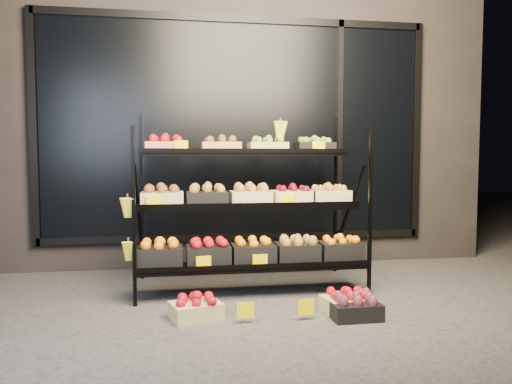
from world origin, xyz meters
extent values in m
plane|color=#514F4C|center=(0.00, 0.00, 0.00)|extent=(24.00, 24.00, 0.00)
cube|color=#2D2826|center=(0.00, 2.60, 1.75)|extent=(6.00, 2.00, 3.50)
cube|color=black|center=(0.00, 1.58, 1.55)|extent=(4.20, 0.04, 2.40)
cube|color=black|center=(0.00, 1.56, 0.34)|extent=(4.30, 0.06, 0.08)
cube|color=black|center=(0.00, 1.56, 2.76)|extent=(4.30, 0.06, 0.08)
cube|color=black|center=(-2.15, 1.56, 1.55)|extent=(0.08, 0.06, 2.50)
cube|color=black|center=(2.15, 1.56, 1.55)|extent=(0.08, 0.06, 2.50)
cube|color=black|center=(1.20, 1.56, 1.55)|extent=(0.06, 0.06, 2.50)
cylinder|color=black|center=(1.55, 1.53, 1.05)|extent=(0.02, 0.02, 0.25)
cube|color=black|center=(-1.02, 0.18, 0.75)|extent=(0.03, 0.03, 1.50)
cube|color=black|center=(1.02, 0.18, 0.75)|extent=(0.03, 0.03, 1.50)
cube|color=black|center=(-1.02, 1.15, 0.83)|extent=(0.03, 0.03, 1.66)
cube|color=black|center=(1.02, 1.15, 0.83)|extent=(0.03, 0.03, 1.66)
cube|color=black|center=(0.00, 0.35, 0.27)|extent=(2.05, 0.42, 0.03)
cube|color=black|center=(0.00, 0.15, 0.30)|extent=(2.05, 0.02, 0.05)
cube|color=black|center=(0.00, 0.65, 0.77)|extent=(2.05, 0.40, 0.03)
cube|color=black|center=(0.00, 0.46, 0.80)|extent=(2.05, 0.02, 0.05)
cube|color=black|center=(0.00, 0.95, 1.27)|extent=(2.05, 0.40, 0.03)
cube|color=black|center=(0.00, 0.76, 1.30)|extent=(2.05, 0.02, 0.05)
cube|color=tan|center=(-0.77, 0.95, 1.33)|extent=(0.38, 0.28, 0.11)
ellipsoid|color=red|center=(-0.77, 0.95, 1.42)|extent=(0.32, 0.24, 0.07)
cube|color=tan|center=(-0.23, 0.95, 1.33)|extent=(0.38, 0.28, 0.11)
ellipsoid|color=brown|center=(-0.23, 0.95, 1.42)|extent=(0.32, 0.24, 0.07)
cube|color=#DCC77F|center=(0.24, 0.95, 1.33)|extent=(0.38, 0.28, 0.11)
ellipsoid|color=#7DAF2B|center=(0.24, 0.95, 1.42)|extent=(0.32, 0.24, 0.07)
cube|color=black|center=(0.73, 0.95, 1.33)|extent=(0.38, 0.28, 0.11)
ellipsoid|color=#7DAF2B|center=(0.73, 0.95, 1.42)|extent=(0.32, 0.24, 0.07)
cube|color=#DCC77F|center=(-0.80, 0.65, 0.85)|extent=(0.38, 0.28, 0.14)
ellipsoid|color=brown|center=(-0.80, 0.65, 0.95)|extent=(0.32, 0.24, 0.07)
cube|color=black|center=(-0.39, 0.65, 0.85)|extent=(0.38, 0.28, 0.14)
ellipsoid|color=#B67F33|center=(-0.39, 0.65, 0.95)|extent=(0.32, 0.24, 0.07)
cube|color=#DCC77F|center=(0.02, 0.65, 0.85)|extent=(0.38, 0.28, 0.14)
ellipsoid|color=#B67F33|center=(0.02, 0.65, 0.95)|extent=(0.32, 0.24, 0.07)
cube|color=#DCC77F|center=(0.43, 0.65, 0.85)|extent=(0.38, 0.28, 0.14)
ellipsoid|color=maroon|center=(0.43, 0.65, 0.95)|extent=(0.32, 0.24, 0.07)
cube|color=#DCC77F|center=(0.79, 0.65, 0.85)|extent=(0.38, 0.28, 0.14)
ellipsoid|color=#B67F33|center=(0.79, 0.65, 0.95)|extent=(0.32, 0.24, 0.07)
cube|color=black|center=(-0.82, 0.35, 0.37)|extent=(0.38, 0.28, 0.18)
ellipsoid|color=orange|center=(-0.82, 0.35, 0.49)|extent=(0.32, 0.24, 0.07)
cube|color=black|center=(-0.40, 0.35, 0.37)|extent=(0.38, 0.28, 0.18)
ellipsoid|color=red|center=(-0.40, 0.35, 0.49)|extent=(0.32, 0.24, 0.07)
cube|color=black|center=(0.00, 0.35, 0.37)|extent=(0.38, 0.28, 0.18)
ellipsoid|color=orange|center=(0.00, 0.35, 0.49)|extent=(0.32, 0.24, 0.07)
cube|color=black|center=(0.40, 0.35, 0.37)|extent=(0.38, 0.28, 0.18)
ellipsoid|color=#B67F33|center=(0.40, 0.35, 0.49)|extent=(0.32, 0.24, 0.07)
cube|color=black|center=(0.81, 0.35, 0.37)|extent=(0.38, 0.28, 0.18)
ellipsoid|color=orange|center=(0.81, 0.35, 0.49)|extent=(0.32, 0.24, 0.07)
ellipsoid|color=yellow|center=(-1.07, 0.20, 0.91)|extent=(0.14, 0.08, 0.22)
ellipsoid|color=yellow|center=(-1.07, 0.20, 0.55)|extent=(0.14, 0.08, 0.22)
ellipsoid|color=yellow|center=(0.35, 0.85, 1.60)|extent=(0.14, 0.08, 0.22)
cube|color=#FDDE00|center=(-0.88, 0.50, 0.84)|extent=(0.13, 0.01, 0.12)
cube|color=#FDDE00|center=(0.35, 0.50, 0.84)|extent=(0.13, 0.01, 0.12)
cube|color=#FDDE00|center=(0.73, 0.80, 1.34)|extent=(0.13, 0.01, 0.12)
cube|color=#FDDE00|center=(-0.63, 0.80, 1.34)|extent=(0.13, 0.01, 0.12)
cube|color=#FDDE00|center=(-0.45, 0.20, 0.34)|extent=(0.13, 0.01, 0.12)
cube|color=#FDDE00|center=(0.03, 0.20, 0.34)|extent=(0.13, 0.01, 0.12)
cube|color=#FDDE00|center=(-0.18, -0.40, 0.06)|extent=(0.13, 0.01, 0.12)
cube|color=#FDDE00|center=(0.29, -0.40, 0.06)|extent=(0.13, 0.01, 0.12)
cube|color=#DCC77F|center=(-0.54, -0.23, 0.06)|extent=(0.43, 0.37, 0.13)
ellipsoid|color=red|center=(-0.54, -0.23, 0.16)|extent=(0.36, 0.31, 0.07)
cube|color=#DCC77F|center=(0.66, -0.27, 0.06)|extent=(0.42, 0.33, 0.13)
ellipsoid|color=red|center=(0.66, -0.27, 0.16)|extent=(0.35, 0.28, 0.07)
cube|color=black|center=(0.67, -0.42, 0.06)|extent=(0.38, 0.28, 0.13)
ellipsoid|color=brown|center=(0.67, -0.42, 0.16)|extent=(0.32, 0.24, 0.07)
camera|label=1|loc=(-0.69, -4.01, 1.24)|focal=35.00mm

